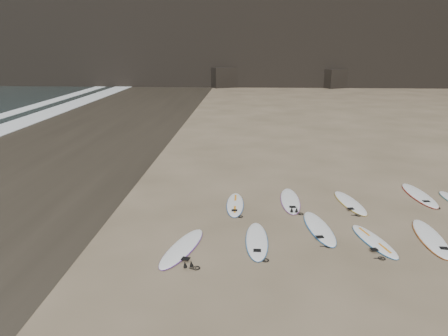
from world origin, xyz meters
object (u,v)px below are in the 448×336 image
at_px(surfboard_0, 182,248).
at_px(surfboard_4, 431,238).
at_px(surfboard_1, 257,240).
at_px(surfboard_3, 374,241).
at_px(surfboard_7, 350,202).
at_px(surfboard_8, 419,195).
at_px(surfboard_6, 290,200).
at_px(surfboard_5, 235,204).
at_px(surfboard_2, 319,228).

xyz_separation_m(surfboard_0, surfboard_4, (7.07, 1.02, 0.00)).
bearing_deg(surfboard_1, surfboard_3, 2.42).
relative_size(surfboard_3, surfboard_7, 0.93).
distance_m(surfboard_0, surfboard_8, 9.39).
relative_size(surfboard_3, surfboard_4, 0.85).
bearing_deg(surfboard_8, surfboard_7, -164.50).
bearing_deg(surfboard_8, surfboard_6, -173.47).
xyz_separation_m(surfboard_4, surfboard_7, (-1.68, 2.79, -0.00)).
xyz_separation_m(surfboard_1, surfboard_5, (-0.70, 2.85, -0.00)).
bearing_deg(surfboard_3, surfboard_1, 167.83).
relative_size(surfboard_5, surfboard_6, 0.89).
bearing_deg(surfboard_0, surfboard_8, 45.74).
relative_size(surfboard_0, surfboard_2, 0.98).
height_order(surfboard_2, surfboard_3, surfboard_2).
bearing_deg(surfboard_3, surfboard_4, -5.56).
distance_m(surfboard_2, surfboard_8, 5.24).
bearing_deg(surfboard_2, surfboard_0, -166.27).
xyz_separation_m(surfboard_4, surfboard_6, (-3.76, 2.89, -0.00)).
xyz_separation_m(surfboard_4, surfboard_8, (1.04, 3.72, 0.00)).
distance_m(surfboard_1, surfboard_6, 3.56).
bearing_deg(surfboard_4, surfboard_5, 160.94).
bearing_deg(surfboard_6, surfboard_4, -36.91).
relative_size(surfboard_2, surfboard_6, 0.99).
height_order(surfboard_0, surfboard_8, surfboard_8).
xyz_separation_m(surfboard_2, surfboard_7, (1.43, 2.26, -0.00)).
relative_size(surfboard_2, surfboard_8, 0.96).
height_order(surfboard_0, surfboard_4, surfboard_4).
height_order(surfboard_2, surfboard_7, surfboard_2).
distance_m(surfboard_2, surfboard_4, 3.15).
bearing_deg(surfboard_3, surfboard_6, 108.25).
distance_m(surfboard_3, surfboard_7, 3.07).
bearing_deg(surfboard_5, surfboard_4, -23.28).
bearing_deg(surfboard_3, surfboard_7, 74.95).
distance_m(surfboard_0, surfboard_6, 5.12).
xyz_separation_m(surfboard_0, surfboard_6, (3.30, 3.91, 0.00)).
height_order(surfboard_3, surfboard_4, surfboard_4).
height_order(surfboard_4, surfboard_8, surfboard_8).
height_order(surfboard_1, surfboard_7, surfboard_1).
distance_m(surfboard_0, surfboard_1, 2.13).
bearing_deg(surfboard_3, surfboard_0, 172.84).
xyz_separation_m(surfboard_2, surfboard_3, (1.42, -0.81, -0.01)).
bearing_deg(surfboard_6, surfboard_7, -2.08).
bearing_deg(surfboard_2, surfboard_5, 136.65).
relative_size(surfboard_1, surfboard_4, 0.94).
bearing_deg(surfboard_4, surfboard_6, 146.24).
distance_m(surfboard_4, surfboard_5, 6.20).
bearing_deg(surfboard_0, surfboard_6, 65.26).
distance_m(surfboard_1, surfboard_7, 4.64).
relative_size(surfboard_2, surfboard_5, 1.12).
height_order(surfboard_2, surfboard_5, surfboard_2).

